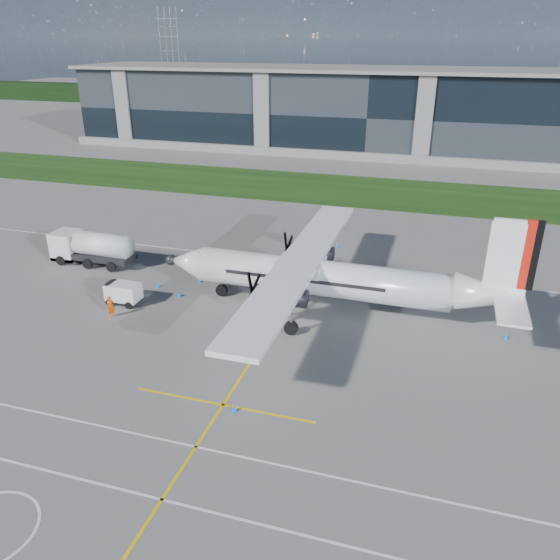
% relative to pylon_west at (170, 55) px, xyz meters
% --- Properties ---
extents(ground, '(400.00, 400.00, 0.00)m').
position_rel_pylon_west_xyz_m(ground, '(80.00, -110.00, -15.00)').
color(ground, '#5E5B59').
rests_on(ground, ground).
extents(grass_strip, '(400.00, 18.00, 0.04)m').
position_rel_pylon_west_xyz_m(grass_strip, '(80.00, -102.00, -14.98)').
color(grass_strip, '#16360E').
rests_on(grass_strip, ground).
extents(terminal_building, '(120.00, 20.00, 15.00)m').
position_rel_pylon_west_xyz_m(terminal_building, '(80.00, -70.00, -7.50)').
color(terminal_building, black).
rests_on(terminal_building, ground).
extents(tree_line, '(400.00, 6.00, 6.00)m').
position_rel_pylon_west_xyz_m(tree_line, '(80.00, -10.00, -12.00)').
color(tree_line, black).
rests_on(tree_line, ground).
extents(pylon_west, '(9.00, 4.60, 30.00)m').
position_rel_pylon_west_xyz_m(pylon_west, '(0.00, 0.00, 0.00)').
color(pylon_west, gray).
rests_on(pylon_west, ground).
extents(yellow_taxiway_centerline, '(0.20, 70.00, 0.01)m').
position_rel_pylon_west_xyz_m(yellow_taxiway_centerline, '(83.00, -140.00, -14.99)').
color(yellow_taxiway_centerline, yellow).
rests_on(yellow_taxiway_centerline, ground).
extents(white_lane_line, '(90.00, 0.15, 0.01)m').
position_rel_pylon_west_xyz_m(white_lane_line, '(80.00, -164.00, -14.99)').
color(white_lane_line, white).
rests_on(white_lane_line, ground).
extents(turboprop_aircraft, '(29.92, 31.02, 9.31)m').
position_rel_pylon_west_xyz_m(turboprop_aircraft, '(86.86, -141.40, -10.35)').
color(turboprop_aircraft, white).
rests_on(turboprop_aircraft, ground).
extents(fuel_tanker_truck, '(8.93, 2.90, 3.35)m').
position_rel_pylon_west_xyz_m(fuel_tanker_truck, '(61.00, -138.21, -13.33)').
color(fuel_tanker_truck, silver).
rests_on(fuel_tanker_truck, ground).
extents(baggage_tug, '(3.05, 1.83, 1.83)m').
position_rel_pylon_west_xyz_m(baggage_tug, '(69.38, -145.22, -14.08)').
color(baggage_tug, silver).
rests_on(baggage_tug, ground).
extents(ground_crew_person, '(0.96, 1.05, 2.10)m').
position_rel_pylon_west_xyz_m(ground_crew_person, '(69.75, -147.74, -13.95)').
color(ground_crew_person, '#F25907').
rests_on(ground_crew_person, ground).
extents(safety_cone_nose_port, '(0.36, 0.36, 0.50)m').
position_rel_pylon_west_xyz_m(safety_cone_nose_port, '(73.37, -142.57, -14.75)').
color(safety_cone_nose_port, blue).
rests_on(safety_cone_nose_port, ground).
extents(safety_cone_fwd, '(0.36, 0.36, 0.50)m').
position_rel_pylon_west_xyz_m(safety_cone_fwd, '(70.50, -141.41, -14.75)').
color(safety_cone_fwd, blue).
rests_on(safety_cone_fwd, ground).
extents(safety_cone_nose_stbd, '(0.36, 0.36, 0.50)m').
position_rel_pylon_west_xyz_m(safety_cone_nose_stbd, '(73.76, -139.14, -14.75)').
color(safety_cone_nose_stbd, blue).
rests_on(safety_cone_nose_stbd, ground).
extents(safety_cone_stbdwing, '(0.36, 0.36, 0.50)m').
position_rel_pylon_west_xyz_m(safety_cone_stbdwing, '(84.25, -126.27, -14.75)').
color(safety_cone_stbdwing, blue).
rests_on(safety_cone_stbdwing, ground).
extents(safety_cone_portwing, '(0.36, 0.36, 0.50)m').
position_rel_pylon_west_xyz_m(safety_cone_portwing, '(83.90, -156.37, -14.75)').
color(safety_cone_portwing, blue).
rests_on(safety_cone_portwing, ground).
extents(safety_cone_tail, '(0.36, 0.36, 0.50)m').
position_rel_pylon_west_xyz_m(safety_cone_tail, '(100.55, -142.10, -14.75)').
color(safety_cone_tail, blue).
rests_on(safety_cone_tail, ground).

